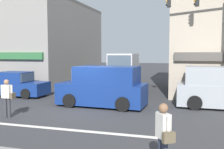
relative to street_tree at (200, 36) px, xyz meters
name	(u,v)px	position (x,y,z in m)	size (l,w,h in m)	color
ground_plane	(83,109)	(-5.76, -7.18, -4.00)	(120.00, 120.00, 0.00)	#333335
lane_marking_stripe	(47,128)	(-5.76, -10.68, -4.00)	(9.00, 0.24, 0.01)	silver
building_left_block	(16,44)	(-16.98, 2.73, -0.36)	(13.75, 11.74, 7.30)	gray
street_tree	(200,36)	(0.00, 0.00, 0.00)	(3.91, 3.91, 5.97)	#4C3823
utility_pole_near_left	(20,38)	(-12.79, -2.35, -0.07)	(1.40, 0.22, 7.58)	brown
traffic_light_mast	(210,27)	(0.33, -4.49, 0.17)	(4.86, 0.70, 6.20)	#47474C
van_parked_curbside	(222,88)	(0.96, -4.97, -3.00)	(4.62, 2.07, 2.11)	#999EA3
box_truck_waiting_far	(123,73)	(-5.62, 0.50, -2.75)	(2.39, 5.67, 2.75)	black
van_approaching_near	(103,87)	(-5.00, -6.25, -3.00)	(4.68, 2.20, 2.11)	navy
sedan_crossing_center	(16,85)	(-11.50, -4.74, -3.29)	(4.11, 1.90, 1.58)	navy
pedestrian_foreground_with_bag	(163,134)	(-1.23, -13.28, -3.05)	(0.49, 0.66, 1.67)	#232838
pedestrian_mid_crossing	(7,96)	(-8.23, -9.76, -3.05)	(0.67, 0.29, 1.67)	#333338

